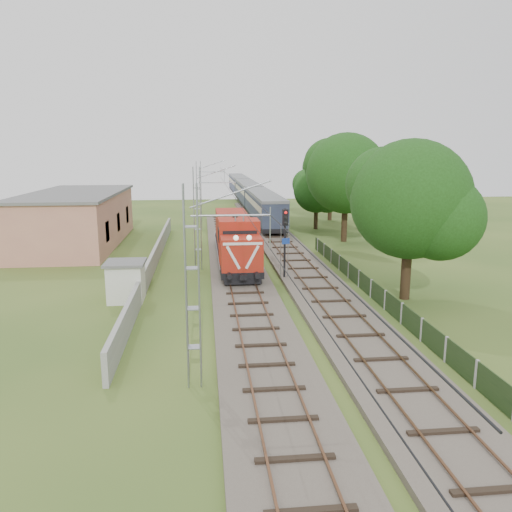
{
  "coord_description": "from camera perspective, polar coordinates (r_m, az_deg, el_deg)",
  "views": [
    {
      "loc": [
        -2.51,
        -26.65,
        9.18
      ],
      "look_at": [
        0.96,
        6.2,
        2.2
      ],
      "focal_mm": 35.0,
      "sensor_mm": 36.0,
      "label": 1
    }
  ],
  "objects": [
    {
      "name": "ground",
      "position": [
        28.3,
        -0.61,
        -7.0
      ],
      "size": [
        140.0,
        140.0,
        0.0
      ],
      "primitive_type": "plane",
      "color": "#32501E",
      "rests_on": "ground"
    },
    {
      "name": "tree_b",
      "position": [
        51.6,
        10.38,
        9.17
      ],
      "size": [
        8.49,
        8.08,
        11.0
      ],
      "color": "#3A2617",
      "rests_on": "ground"
    },
    {
      "name": "coach_rake",
      "position": [
        84.79,
        -0.94,
        7.39
      ],
      "size": [
        2.95,
        65.73,
        3.41
      ],
      "color": "black",
      "rests_on": "ground"
    },
    {
      "name": "catenary",
      "position": [
        38.99,
        -6.64,
        4.29
      ],
      "size": [
        3.31,
        70.0,
        8.0
      ],
      "color": "gray",
      "rests_on": "ground"
    },
    {
      "name": "locomotive",
      "position": [
        40.89,
        -2.42,
        2.07
      ],
      "size": [
        2.9,
        16.54,
        4.2
      ],
      "color": "black",
      "rests_on": "ground"
    },
    {
      "name": "tree_d",
      "position": [
        67.77,
        8.65,
        9.21
      ],
      "size": [
        7.56,
        7.2,
        9.8
      ],
      "color": "#3A2617",
      "rests_on": "ground"
    },
    {
      "name": "fence",
      "position": [
        32.61,
        13.04,
        -3.64
      ],
      "size": [
        0.12,
        32.0,
        1.2
      ],
      "color": "black",
      "rests_on": "ground"
    },
    {
      "name": "track_main",
      "position": [
        34.92,
        -1.7,
        -3.0
      ],
      "size": [
        4.2,
        70.0,
        0.45
      ],
      "color": "#6B6054",
      "rests_on": "ground"
    },
    {
      "name": "tree_c",
      "position": [
        59.73,
        7.0,
        7.48
      ],
      "size": [
        5.73,
        5.46,
        7.43
      ],
      "color": "#3A2617",
      "rests_on": "ground"
    },
    {
      "name": "station_building",
      "position": [
        52.57,
        -19.77,
        4.08
      ],
      "size": [
        8.4,
        20.4,
        5.22
      ],
      "color": "tan",
      "rests_on": "ground"
    },
    {
      "name": "signal_post",
      "position": [
        35.16,
        3.35,
        2.78
      ],
      "size": [
        0.57,
        0.45,
        5.24
      ],
      "color": "black",
      "rests_on": "ground"
    },
    {
      "name": "tree_a",
      "position": [
        31.95,
        17.41,
        6.03
      ],
      "size": [
        7.66,
        7.3,
        9.93
      ],
      "color": "#3A2617",
      "rests_on": "ground"
    },
    {
      "name": "track_side",
      "position": [
        48.1,
        3.06,
        1.14
      ],
      "size": [
        4.2,
        80.0,
        0.45
      ],
      "color": "#6B6054",
      "rests_on": "ground"
    },
    {
      "name": "boundary_wall",
      "position": [
        39.76,
        -11.65,
        -0.56
      ],
      "size": [
        0.25,
        40.0,
        1.5
      ],
      "primitive_type": "cube",
      "color": "#9E9E99",
      "rests_on": "ground"
    },
    {
      "name": "relay_hut",
      "position": [
        32.01,
        -14.64,
        -2.78
      ],
      "size": [
        2.44,
        2.44,
        2.5
      ],
      "color": "silver",
      "rests_on": "ground"
    }
  ]
}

